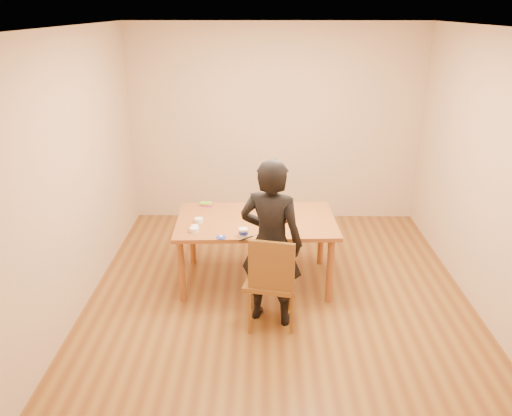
{
  "coord_description": "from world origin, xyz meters",
  "views": [
    {
      "loc": [
        -0.17,
        -4.53,
        2.86
      ],
      "look_at": [
        -0.24,
        0.32,
        0.9
      ],
      "focal_mm": 35.0,
      "sensor_mm": 36.0,
      "label": 1
    }
  ],
  "objects_px": {
    "person": "(271,243)",
    "cake_plate": "(279,218)",
    "dining_table": "(256,221)",
    "cake": "(279,214)",
    "dining_chair": "(271,281)"
  },
  "relations": [
    {
      "from": "dining_chair",
      "to": "person",
      "type": "bearing_deg",
      "value": 101.35
    },
    {
      "from": "dining_table",
      "to": "cake_plate",
      "type": "xyz_separation_m",
      "value": [
        0.25,
        0.0,
        0.03
      ]
    },
    {
      "from": "dining_chair",
      "to": "cake",
      "type": "relative_size",
      "value": 2.1
    },
    {
      "from": "dining_table",
      "to": "person",
      "type": "bearing_deg",
      "value": -80.71
    },
    {
      "from": "cake",
      "to": "dining_table",
      "type": "bearing_deg",
      "value": -179.26
    },
    {
      "from": "dining_table",
      "to": "cake",
      "type": "relative_size",
      "value": 7.77
    },
    {
      "from": "cake_plate",
      "to": "person",
      "type": "xyz_separation_m",
      "value": [
        -0.1,
        -0.73,
        0.06
      ]
    },
    {
      "from": "dining_chair",
      "to": "person",
      "type": "height_order",
      "value": "person"
    },
    {
      "from": "dining_chair",
      "to": "cake",
      "type": "height_order",
      "value": "cake"
    },
    {
      "from": "dining_chair",
      "to": "cake_plate",
      "type": "relative_size",
      "value": 1.75
    },
    {
      "from": "dining_chair",
      "to": "cake_plate",
      "type": "distance_m",
      "value": 0.84
    },
    {
      "from": "cake_plate",
      "to": "cake",
      "type": "bearing_deg",
      "value": 0.0
    },
    {
      "from": "dining_table",
      "to": "dining_chair",
      "type": "distance_m",
      "value": 0.84
    },
    {
      "from": "cake_plate",
      "to": "dining_table",
      "type": "bearing_deg",
      "value": -179.26
    },
    {
      "from": "person",
      "to": "cake_plate",
      "type": "bearing_deg",
      "value": -79.97
    }
  ]
}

